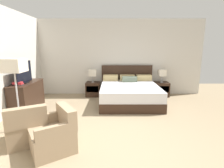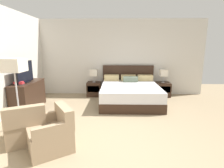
# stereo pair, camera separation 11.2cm
# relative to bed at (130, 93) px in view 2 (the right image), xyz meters

# --- Properties ---
(ground_plane) EXTENTS (11.59, 11.59, 0.00)m
(ground_plane) POSITION_rel_bed_xyz_m (-0.53, -2.82, -0.32)
(ground_plane) COLOR #998466
(wall_back) EXTENTS (6.67, 0.06, 2.79)m
(wall_back) POSITION_rel_bed_xyz_m (-0.53, 1.07, 1.07)
(wall_back) COLOR beige
(wall_back) RESTS_ON ground
(wall_left) EXTENTS (0.06, 5.66, 2.79)m
(wall_left) POSITION_rel_bed_xyz_m (-3.29, -1.19, 1.07)
(wall_left) COLOR beige
(wall_left) RESTS_ON ground
(bed) EXTENTS (1.90, 2.13, 1.11)m
(bed) POSITION_rel_bed_xyz_m (0.00, 0.00, 0.00)
(bed) COLOR #332116
(bed) RESTS_ON ground
(nightstand_left) EXTENTS (0.51, 0.47, 0.51)m
(nightstand_left) POSITION_rel_bed_xyz_m (-1.27, 0.74, -0.06)
(nightstand_left) COLOR #332116
(nightstand_left) RESTS_ON ground
(nightstand_right) EXTENTS (0.51, 0.47, 0.51)m
(nightstand_right) POSITION_rel_bed_xyz_m (1.27, 0.74, -0.06)
(nightstand_right) COLOR #332116
(nightstand_right) RESTS_ON ground
(table_lamp_left) EXTENTS (0.26, 0.26, 0.47)m
(table_lamp_left) POSITION_rel_bed_xyz_m (-1.27, 0.75, 0.54)
(table_lamp_left) COLOR #B7B7BC
(table_lamp_left) RESTS_ON nightstand_left
(table_lamp_right) EXTENTS (0.26, 0.26, 0.47)m
(table_lamp_right) POSITION_rel_bed_xyz_m (1.27, 0.75, 0.54)
(table_lamp_right) COLOR #B7B7BC
(table_lamp_right) RESTS_ON nightstand_right
(dresser) EXTENTS (0.48, 1.31, 0.80)m
(dresser) POSITION_rel_bed_xyz_m (-2.99, -0.71, 0.09)
(dresser) COLOR #332116
(dresser) RESTS_ON ground
(tv) EXTENTS (0.18, 0.84, 0.60)m
(tv) POSITION_rel_bed_xyz_m (-2.99, -0.78, 0.77)
(tv) COLOR black
(tv) RESTS_ON dresser
(book_red_cover) EXTENTS (0.25, 0.20, 0.03)m
(book_red_cover) POSITION_rel_bed_xyz_m (-3.00, -1.11, 0.49)
(book_red_cover) COLOR #383333
(book_red_cover) RESTS_ON dresser
(book_blue_cover) EXTENTS (0.21, 0.15, 0.03)m
(book_blue_cover) POSITION_rel_bed_xyz_m (-3.00, -1.11, 0.52)
(book_blue_cover) COLOR #B7282D
(book_blue_cover) RESTS_ON book_red_cover
(book_small_top) EXTENTS (0.25, 0.20, 0.03)m
(book_small_top) POSITION_rel_bed_xyz_m (-3.01, -1.11, 0.55)
(book_small_top) COLOR #B7282D
(book_small_top) RESTS_ON book_blue_cover
(armchair_by_window) EXTENTS (0.92, 0.93, 0.76)m
(armchair_by_window) POSITION_rel_bed_xyz_m (-2.16, -2.50, -0.03)
(armchair_by_window) COLOR #9E8466
(armchair_by_window) RESTS_ON ground
(armchair_companion) EXTENTS (0.95, 0.95, 0.76)m
(armchair_companion) POSITION_rel_bed_xyz_m (-1.57, -2.76, -0.03)
(armchair_companion) COLOR #9E8466
(armchair_companion) RESTS_ON ground
(floor_lamp) EXTENTS (0.40, 0.40, 1.55)m
(floor_lamp) POSITION_rel_bed_xyz_m (-2.54, -2.03, 1.02)
(floor_lamp) COLOR #B7B7BC
(floor_lamp) RESTS_ON ground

